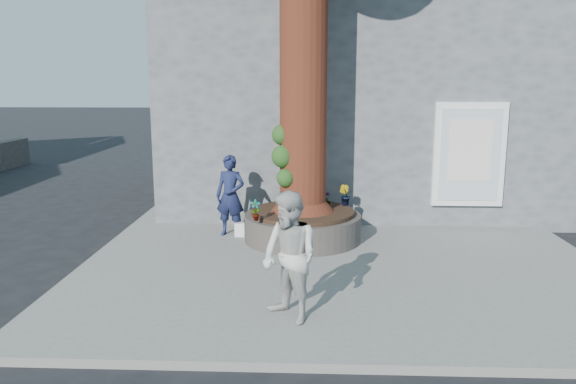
{
  "coord_description": "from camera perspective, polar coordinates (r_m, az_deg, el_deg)",
  "views": [
    {
      "loc": [
        0.95,
        -8.8,
        3.24
      ],
      "look_at": [
        0.54,
        1.19,
        1.25
      ],
      "focal_mm": 35.0,
      "sensor_mm": 36.0,
      "label": 1
    }
  ],
  "objects": [
    {
      "name": "plant_c",
      "position": [
        11.27,
        3.87,
        -0.81
      ],
      "size": [
        0.23,
        0.23,
        0.34
      ],
      "primitive_type": "imported",
      "rotation": [
        0.0,
        0.0,
        3.4
      ],
      "color": "gray",
      "rests_on": "planter"
    },
    {
      "name": "stone_shop",
      "position": [
        16.07,
        8.03,
        10.86
      ],
      "size": [
        10.3,
        8.3,
        6.3
      ],
      "color": "#525557",
      "rests_on": "ground"
    },
    {
      "name": "ground",
      "position": [
        9.42,
        -3.63,
        -8.87
      ],
      "size": [
        120.0,
        120.0,
        0.0
      ],
      "primitive_type": "plane",
      "color": "black",
      "rests_on": "ground"
    },
    {
      "name": "planter",
      "position": [
        11.16,
        1.5,
        -3.42
      ],
      "size": [
        2.3,
        2.3,
        0.6
      ],
      "color": "black",
      "rests_on": "pavement"
    },
    {
      "name": "plant_a",
      "position": [
        10.27,
        -3.31,
        -1.85
      ],
      "size": [
        0.23,
        0.18,
        0.39
      ],
      "primitive_type": "imported",
      "rotation": [
        0.0,
        0.0,
        0.21
      ],
      "color": "gray",
      "rests_on": "planter"
    },
    {
      "name": "plant_d",
      "position": [
        10.9,
        2.8,
        -1.29
      ],
      "size": [
        0.37,
        0.37,
        0.31
      ],
      "primitive_type": "imported",
      "rotation": [
        0.0,
        0.0,
        5.55
      ],
      "color": "gray",
      "rests_on": "planter"
    },
    {
      "name": "pavement",
      "position": [
        10.32,
        5.32,
        -6.74
      ],
      "size": [
        9.0,
        8.0,
        0.12
      ],
      "primitive_type": "cube",
      "color": "slate",
      "rests_on": "ground"
    },
    {
      "name": "plant_b",
      "position": [
        11.56,
        5.77,
        -0.32
      ],
      "size": [
        0.32,
        0.32,
        0.42
      ],
      "primitive_type": "imported",
      "rotation": [
        0.0,
        0.0,
        2.45
      ],
      "color": "gray",
      "rests_on": "planter"
    },
    {
      "name": "man",
      "position": [
        11.43,
        -5.88,
        -0.37
      ],
      "size": [
        0.68,
        0.52,
        1.66
      ],
      "primitive_type": "imported",
      "rotation": [
        0.0,
        0.0,
        -0.23
      ],
      "color": "#161D3E",
      "rests_on": "pavement"
    },
    {
      "name": "woman",
      "position": [
        7.33,
        0.19,
        -6.65
      ],
      "size": [
        1.05,
        1.06,
        1.73
      ],
      "primitive_type": "imported",
      "rotation": [
        0.0,
        0.0,
        -0.83
      ],
      "color": "beige",
      "rests_on": "pavement"
    },
    {
      "name": "yellow_line",
      "position": [
        11.07,
        -19.09,
        -6.39
      ],
      "size": [
        0.1,
        30.0,
        0.01
      ],
      "primitive_type": "cube",
      "color": "yellow",
      "rests_on": "ground"
    },
    {
      "name": "shopping_bag",
      "position": [
        11.48,
        -4.94,
        -3.83
      ],
      "size": [
        0.2,
        0.13,
        0.28
      ],
      "primitive_type": "cube",
      "rotation": [
        0.0,
        0.0,
        0.03
      ],
      "color": "white",
      "rests_on": "pavement"
    }
  ]
}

